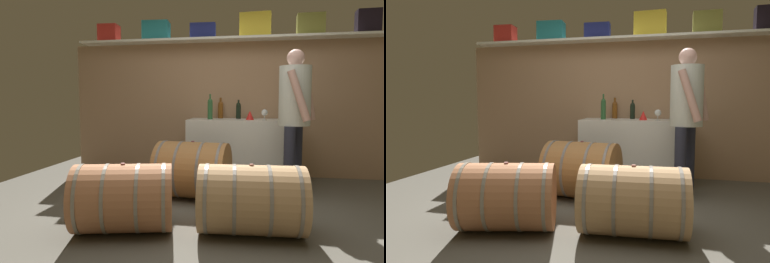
{
  "view_description": "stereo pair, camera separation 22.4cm",
  "coord_description": "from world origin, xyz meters",
  "views": [
    {
      "loc": [
        0.35,
        -2.83,
        1.11
      ],
      "look_at": [
        -0.23,
        0.34,
        0.81
      ],
      "focal_mm": 31.4,
      "sensor_mm": 36.0,
      "label": 1
    },
    {
      "loc": [
        0.56,
        -2.78,
        1.11
      ],
      "look_at": [
        -0.23,
        0.34,
        0.81
      ],
      "focal_mm": 31.4,
      "sensor_mm": 36.0,
      "label": 2
    }
  ],
  "objects": [
    {
      "name": "winemaker_pouring",
      "position": [
        0.82,
        1.16,
        1.03
      ],
      "size": [
        0.45,
        0.54,
        1.68
      ],
      "rotation": [
        0.0,
        0.0,
        -1.96
      ],
      "color": "#282B3D",
      "rests_on": "ground"
    },
    {
      "name": "toolcase_olive",
      "position": [
        1.1,
        2.06,
        2.13
      ],
      "size": [
        0.36,
        0.24,
        0.29
      ],
      "primitive_type": "cube",
      "rotation": [
        0.0,
        0.0,
        -0.03
      ],
      "color": "olive",
      "rests_on": "high_shelf_board"
    },
    {
      "name": "wine_bottle_dark",
      "position": [
        0.14,
        1.98,
        0.97
      ],
      "size": [
        0.07,
        0.07,
        0.27
      ],
      "color": "black",
      "rests_on": "work_cabinet"
    },
    {
      "name": "toolcase_navy",
      "position": [
        -0.38,
        2.06,
        2.09
      ],
      "size": [
        0.37,
        0.2,
        0.22
      ],
      "primitive_type": "cube",
      "rotation": [
        0.0,
        0.0,
        0.04
      ],
      "color": "navy",
      "rests_on": "high_shelf_board"
    },
    {
      "name": "toolcase_teal",
      "position": [
        -1.08,
        2.06,
        2.12
      ],
      "size": [
        0.4,
        0.31,
        0.27
      ],
      "primitive_type": "cube",
      "rotation": [
        0.0,
        0.0,
        0.07
      ],
      "color": "teal",
      "rests_on": "high_shelf_board"
    },
    {
      "name": "toolcase_yellow",
      "position": [
        0.36,
        2.06,
        2.15
      ],
      "size": [
        0.44,
        0.23,
        0.34
      ],
      "primitive_type": "cube",
      "rotation": [
        0.0,
        0.0,
        -0.08
      ],
      "color": "yellow",
      "rests_on": "high_shelf_board"
    },
    {
      "name": "wine_barrel_near",
      "position": [
        -0.71,
        -0.22,
        0.29
      ],
      "size": [
        0.92,
        0.74,
        0.59
      ],
      "rotation": [
        0.0,
        0.0,
        0.24
      ],
      "color": "#A76942",
      "rests_on": "ground"
    },
    {
      "name": "toolcase_red",
      "position": [
        -1.82,
        2.06,
        2.11
      ],
      "size": [
        0.3,
        0.26,
        0.26
      ],
      "primitive_type": "cube",
      "rotation": [
        0.0,
        0.0,
        0.05
      ],
      "color": "red",
      "rests_on": "high_shelf_board"
    },
    {
      "name": "wine_barrel_flank",
      "position": [
        0.34,
        -0.08,
        0.29
      ],
      "size": [
        0.89,
        0.63,
        0.59
      ],
      "rotation": [
        0.0,
        0.0,
        0.06
      ],
      "color": "tan",
      "rests_on": "ground"
    },
    {
      "name": "wine_glass",
      "position": [
        0.5,
        1.67,
        0.94
      ],
      "size": [
        0.08,
        0.08,
        0.14
      ],
      "color": "white",
      "rests_on": "work_cabinet"
    },
    {
      "name": "wine_bottle_amber",
      "position": [
        -0.12,
        2.07,
        0.98
      ],
      "size": [
        0.08,
        0.08,
        0.3
      ],
      "color": "brown",
      "rests_on": "work_cabinet"
    },
    {
      "name": "high_shelf_board",
      "position": [
        0.0,
        2.06,
        1.97
      ],
      "size": [
        4.41,
        0.4,
        0.03
      ],
      "primitive_type": "cube",
      "color": "white",
      "rests_on": "back_wall_panel"
    },
    {
      "name": "wine_bottle_green",
      "position": [
        -0.24,
        1.78,
        1.0
      ],
      "size": [
        0.07,
        0.07,
        0.35
      ],
      "color": "#2D5D34",
      "rests_on": "work_cabinet"
    },
    {
      "name": "back_wall_panel",
      "position": [
        0.0,
        2.21,
        0.98
      ],
      "size": [
        4.79,
        0.1,
        1.95
      ],
      "primitive_type": "cube",
      "color": "#A4805F",
      "rests_on": "ground"
    },
    {
      "name": "wine_barrel_far",
      "position": [
        -0.31,
        0.86,
        0.32
      ],
      "size": [
        0.86,
        0.72,
        0.65
      ],
      "rotation": [
        0.0,
        0.0,
        -0.12
      ],
      "color": "#A4703E",
      "rests_on": "ground"
    },
    {
      "name": "ground_plane",
      "position": [
        0.0,
        0.55,
        -0.01
      ],
      "size": [
        5.99,
        7.61,
        0.02
      ],
      "primitive_type": "cube",
      "color": "#555147"
    },
    {
      "name": "red_funnel",
      "position": [
        0.3,
        1.76,
        0.91
      ],
      "size": [
        0.11,
        0.11,
        0.12
      ],
      "primitive_type": "cone",
      "color": "red",
      "rests_on": "work_cabinet"
    },
    {
      "name": "toolcase_black",
      "position": [
        1.82,
        2.06,
        2.14
      ],
      "size": [
        0.3,
        0.21,
        0.31
      ],
      "primitive_type": "cube",
      "rotation": [
        0.0,
        0.0,
        -0.03
      ],
      "color": "black",
      "rests_on": "high_shelf_board"
    },
    {
      "name": "work_cabinet",
      "position": [
        0.19,
        1.84,
        0.42
      ],
      "size": [
        1.45,
        0.62,
        0.85
      ],
      "primitive_type": "cube",
      "color": "white",
      "rests_on": "ground"
    }
  ]
}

